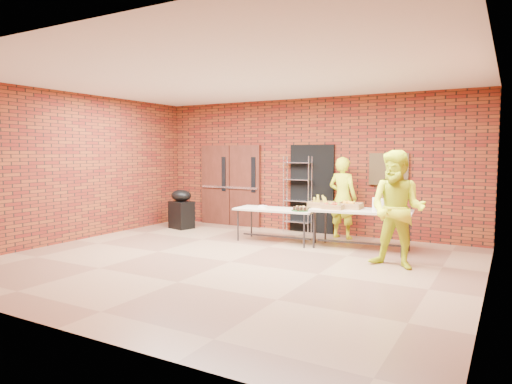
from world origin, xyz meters
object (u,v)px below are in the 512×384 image
wire_rack (297,194)px  table_left (276,211)px  coffee_dispenser (394,197)px  covered_grill (181,209)px  volunteer_man (397,209)px  volunteer_woman (343,198)px  table_right (361,213)px

wire_rack → table_left: bearing=-85.1°
coffee_dispenser → covered_grill: coffee_dispenser is taller
wire_rack → volunteer_man: size_ratio=0.93×
table_left → covered_grill: 2.91m
covered_grill → volunteer_woman: size_ratio=0.54×
table_right → coffee_dispenser: 0.69m
wire_rack → coffee_dispenser: bearing=-22.3°
table_left → wire_rack: bearing=90.5°
wire_rack → volunteer_man: volunteer_man is taller
table_left → covered_grill: size_ratio=1.83×
coffee_dispenser → volunteer_man: bearing=-74.7°
coffee_dispenser → table_right: bearing=-165.5°
table_left → volunteer_woman: size_ratio=0.99×
coffee_dispenser → covered_grill: size_ratio=0.55×
table_right → volunteer_man: volunteer_man is taller
table_right → coffee_dispenser: size_ratio=3.73×
covered_grill → table_left: bearing=6.7°
wire_rack → coffee_dispenser: (2.49, -1.04, 0.15)m
wire_rack → covered_grill: (-2.78, -0.93, -0.42)m
table_right → covered_grill: 4.70m
covered_grill → wire_rack: bearing=33.1°
wire_rack → covered_grill: 2.96m
table_left → volunteer_woman: bearing=41.4°
wire_rack → table_left: (0.10, -1.33, -0.25)m
wire_rack → covered_grill: bearing=-161.0°
coffee_dispenser → volunteer_woman: (-1.30, 0.82, -0.16)m
table_left → volunteer_man: 2.92m
table_left → volunteer_woman: volunteer_woman is taller
wire_rack → volunteer_woman: 1.22m
volunteer_woman → table_left: bearing=55.5°
table_left → table_right: table_right is taller
wire_rack → coffee_dispenser: wire_rack is taller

